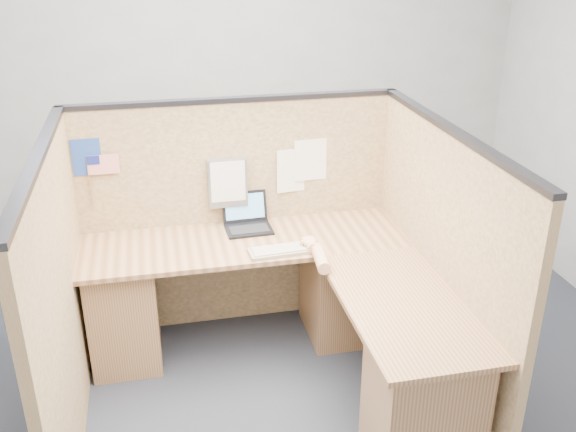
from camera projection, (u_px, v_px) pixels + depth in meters
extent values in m
plane|color=#1E232B|center=(267.00, 411.00, 3.56)|extent=(5.00, 5.00, 0.00)
plane|color=gray|center=(212.00, 77.00, 5.00)|extent=(5.00, 0.00, 5.00)
cube|color=brown|center=(237.00, 216.00, 4.15)|extent=(2.05, 0.05, 1.50)
cube|color=#232328|center=(233.00, 99.00, 3.84)|extent=(2.05, 0.06, 0.03)
cube|color=brown|center=(61.00, 306.00, 3.15)|extent=(0.05, 1.80, 1.50)
cube|color=#232328|center=(37.00, 159.00, 2.84)|extent=(0.06, 1.80, 0.03)
cube|color=brown|center=(440.00, 265.00, 3.54)|extent=(0.05, 1.80, 1.50)
cube|color=#232328|center=(454.00, 131.00, 3.23)|extent=(0.06, 1.80, 0.03)
cube|color=brown|center=(245.00, 243.00, 3.87)|extent=(1.95, 0.60, 0.03)
cube|color=brown|center=(404.00, 305.00, 3.22)|extent=(0.60, 1.15, 0.03)
cube|color=brown|center=(124.00, 308.00, 3.87)|extent=(0.40, 0.50, 0.70)
cube|color=brown|center=(338.00, 285.00, 4.14)|extent=(0.40, 0.50, 0.70)
cube|color=brown|center=(424.00, 405.00, 3.08)|extent=(0.50, 0.40, 0.70)
cube|color=black|center=(249.00, 229.00, 3.99)|extent=(0.29, 0.22, 0.02)
cube|color=black|center=(245.00, 206.00, 4.07)|extent=(0.28, 0.07, 0.19)
cube|color=teal|center=(245.00, 207.00, 4.06)|extent=(0.25, 0.05, 0.15)
cube|color=gray|center=(285.00, 250.00, 3.72)|extent=(0.43, 0.17, 0.02)
cube|color=silver|center=(285.00, 248.00, 3.72)|extent=(0.39, 0.14, 0.01)
ellipsoid|color=silver|center=(309.00, 245.00, 3.76)|extent=(0.12, 0.09, 0.05)
ellipsoid|color=tan|center=(310.00, 241.00, 3.75)|extent=(0.09, 0.11, 0.05)
cylinder|color=tan|center=(312.00, 247.00, 3.71)|extent=(0.07, 0.05, 0.07)
cylinder|color=tan|center=(321.00, 259.00, 3.58)|extent=(0.10, 0.27, 0.08)
cube|color=#1F3F92|center=(86.00, 157.00, 3.76)|extent=(0.17, 0.00, 0.22)
cylinder|color=olive|center=(90.00, 181.00, 3.81)|extent=(0.01, 0.01, 0.32)
cube|color=red|center=(103.00, 165.00, 3.78)|extent=(0.18, 0.00, 0.12)
cube|color=navy|center=(93.00, 160.00, 3.76)|extent=(0.07, 0.00, 0.05)
cube|color=slate|center=(228.00, 183.00, 3.98)|extent=(0.24, 0.05, 0.31)
cube|color=white|center=(228.00, 182.00, 3.95)|extent=(0.21, 0.01, 0.26)
cube|color=white|center=(294.00, 170.00, 4.07)|extent=(0.22, 0.03, 0.28)
cube|color=white|center=(310.00, 160.00, 4.07)|extent=(0.21, 0.02, 0.27)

